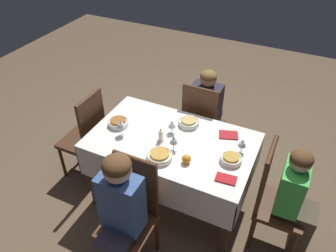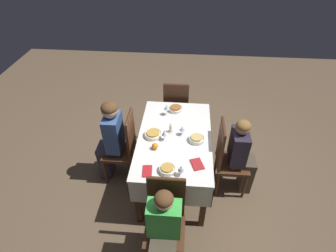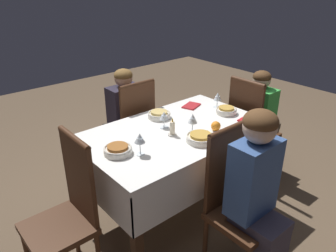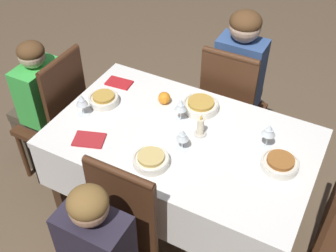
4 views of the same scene
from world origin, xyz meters
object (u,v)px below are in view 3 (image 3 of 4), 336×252
bowl_north (201,138)px  candle_centerpiece (172,129)px  bowl_west (226,110)px  napkin_spare_side (248,119)px  chair_west (249,126)px  wine_glass_south (164,116)px  orange_fruit (216,126)px  person_child_green (260,118)px  wine_glass_west (218,97)px  wine_glass_east (140,139)px  bowl_east (118,150)px  chair_east (67,209)px  bowl_south (159,115)px  dining_table (175,143)px  wine_glass_north (193,119)px  napkin_red_folded (191,106)px  chair_north (236,198)px  person_adult_denim (259,193)px  chair_south (133,129)px  person_child_dark (122,118)px

bowl_north → candle_centerpiece: 0.22m
bowl_north → bowl_west: 0.56m
bowl_west → napkin_spare_side: bowl_west is taller
chair_west → bowl_north: size_ratio=4.88×
bowl_north → wine_glass_south: 0.34m
orange_fruit → person_child_green: bearing=-168.4°
wine_glass_west → wine_glass_east: size_ratio=0.91×
bowl_east → chair_east: bearing=1.7°
person_child_green → bowl_south: person_child_green is taller
dining_table → wine_glass_south: size_ratio=10.81×
wine_glass_north → napkin_red_folded: wine_glass_north is taller
chair_north → bowl_east: (0.47, -0.61, 0.27)m
person_adult_denim → napkin_spare_side: bearing=42.4°
chair_south → wine_glass_west: 0.82m
bowl_south → chair_south: bearing=-89.0°
bowl_west → napkin_spare_side: size_ratio=1.06×
chair_east → person_child_dark: 1.25m
chair_west → wine_glass_south: chair_west is taller
person_child_dark → bowl_north: person_child_dark is taller
chair_south → bowl_east: (0.56, 0.65, 0.27)m
napkin_spare_side → person_adult_denim: bearing=42.4°
chair_east → orange_fruit: chair_east is taller
person_child_green → orange_fruit: 0.90m
chair_north → bowl_north: (-0.05, -0.38, 0.27)m
chair_west → wine_glass_west: bearing=69.6°
napkin_red_folded → person_child_green: bearing=156.3°
chair_north → chair_east: 1.04m
dining_table → person_child_dark: 0.80m
person_child_green → person_child_dark: person_child_dark is taller
person_adult_denim → napkin_spare_side: 0.81m
chair_north → wine_glass_west: chair_north is taller
bowl_east → napkin_spare_side: bowl_east is taller
candle_centerpiece → bowl_east: bearing=-4.1°
chair_south → bowl_north: bearing=87.9°
person_adult_denim → bowl_west: size_ratio=6.80×
bowl_north → napkin_red_folded: (-0.41, -0.51, -0.02)m
chair_east → napkin_spare_side: size_ratio=6.17×
dining_table → wine_glass_south: wine_glass_south is taller
napkin_red_folded → bowl_west: bearing=110.2°
wine_glass_north → wine_glass_east: bearing=1.9°
person_child_green → bowl_east: size_ratio=5.62×
person_child_green → bowl_north: person_child_green is taller
chair_east → napkin_spare_side: chair_east is taller
chair_east → person_child_green: size_ratio=0.96×
person_adult_denim → wine_glass_east: person_adult_denim is taller
bowl_north → wine_glass_north: wine_glass_north is taller
person_child_dark → chair_south: bearing=90.0°
chair_north → chair_east: bearing=145.2°
person_child_dark → napkin_spare_side: person_child_dark is taller
dining_table → wine_glass_east: size_ratio=9.30×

